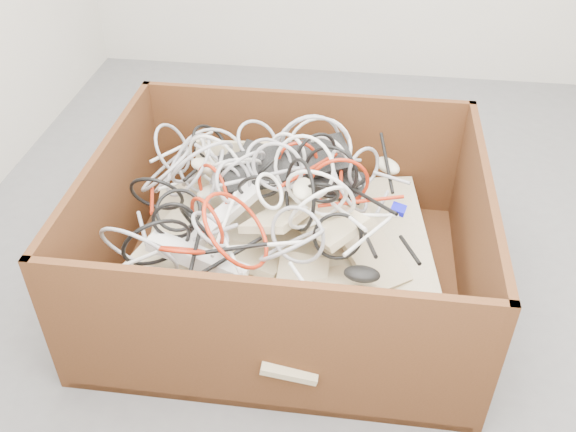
# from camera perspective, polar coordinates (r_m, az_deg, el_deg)

# --- Properties ---
(ground) EXTENTS (3.00, 3.00, 0.00)m
(ground) POSITION_cam_1_polar(r_m,az_deg,el_deg) (2.43, 5.24, -2.33)
(ground) COLOR #575759
(ground) RESTS_ON ground
(cardboard_box) EXTENTS (1.22, 1.02, 0.52)m
(cardboard_box) POSITION_cam_1_polar(r_m,az_deg,el_deg) (2.15, -0.54, -3.85)
(cardboard_box) COLOR #3F240F
(cardboard_box) RESTS_ON ground
(keyboard_pile) EXTENTS (0.89, 0.91, 0.34)m
(keyboard_pile) POSITION_cam_1_polar(r_m,az_deg,el_deg) (2.06, 0.18, -0.45)
(keyboard_pile) COLOR #CAB08E
(keyboard_pile) RESTS_ON cardboard_box
(mice_scatter) EXTENTS (0.73, 0.66, 0.20)m
(mice_scatter) POSITION_cam_1_polar(r_m,az_deg,el_deg) (2.00, -0.43, 0.81)
(mice_scatter) COLOR beige
(mice_scatter) RESTS_ON keyboard_pile
(power_strip_left) EXTENTS (0.21, 0.26, 0.12)m
(power_strip_left) POSITION_cam_1_polar(r_m,az_deg,el_deg) (1.99, -5.91, -0.05)
(power_strip_left) COLOR white
(power_strip_left) RESTS_ON keyboard_pile
(power_strip_right) EXTENTS (0.32, 0.13, 0.10)m
(power_strip_right) POSITION_cam_1_polar(r_m,az_deg,el_deg) (1.89, -8.16, -3.75)
(power_strip_right) COLOR white
(power_strip_right) RESTS_ON keyboard_pile
(vga_plug) EXTENTS (0.06, 0.05, 0.03)m
(vga_plug) POSITION_cam_1_polar(r_m,az_deg,el_deg) (2.00, 9.91, 0.60)
(vga_plug) COLOR #0C0DBC
(vga_plug) RESTS_ON keyboard_pile
(cable_tangle) EXTENTS (0.98, 0.83, 0.40)m
(cable_tangle) POSITION_cam_1_polar(r_m,az_deg,el_deg) (2.03, -3.23, 2.99)
(cable_tangle) COLOR black
(cable_tangle) RESTS_ON keyboard_pile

